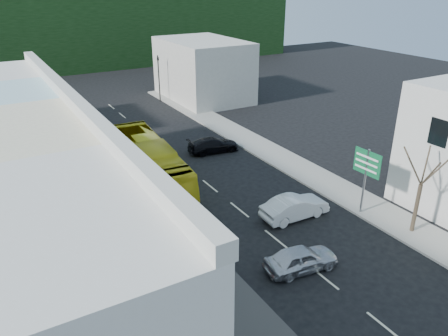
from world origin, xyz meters
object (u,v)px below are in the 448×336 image
Objects in this scene: direction_sign at (364,183)px; street_tree at (421,185)px; bus at (150,166)px; pedestrian_left at (123,229)px; car_red at (183,237)px; car_white at (295,208)px; traffic_signal at (159,79)px; car_silver at (301,258)px.

street_tree is at bearing -75.50° from direction_sign.
direction_sign is at bearing -41.93° from bus.
street_tree reaches higher than direction_sign.
pedestrian_left is 16.90m from street_tree.
direction_sign is at bearing -94.34° from car_red.
street_tree reaches higher than car_white.
car_red is 0.73× the size of street_tree.
street_tree reaches higher than traffic_signal.
car_silver is at bearing 145.88° from car_white.
bus is 23.06m from traffic_signal.
car_white is 7.34m from street_tree.
car_white is 0.81× the size of traffic_signal.
bus is 13.57m from car_silver.
car_red is at bearing 49.92° from car_silver.
bus is 6.82× the size of pedestrian_left.
car_silver is 0.81× the size of traffic_signal.
traffic_signal reaches higher than pedestrian_left.
car_white is (3.06, 4.35, 0.00)m from car_silver.
street_tree reaches higher than car_silver.
car_white is at bearing 60.95° from traffic_signal.
bus reaches higher than car_red.
traffic_signal is (6.40, 34.21, 2.03)m from car_silver.
traffic_signal is (9.43, 21.01, 1.18)m from bus.
car_silver is at bearing -161.92° from direction_sign.
car_white is at bearing -107.23° from pedestrian_left.
bus is at bearing 131.09° from direction_sign.
direction_sign is at bearing -112.89° from car_white.
car_red is at bearing 166.76° from direction_sign.
car_white is at bearing 135.06° from street_tree.
car_red is at bearing 156.66° from street_tree.
car_silver is 9.87m from pedestrian_left.
direction_sign reaches higher than bus.
pedestrian_left is (-4.07, -6.36, -0.55)m from bus.
car_white is at bearing 153.77° from direction_sign.
car_red is 3.40m from pedestrian_left.
traffic_signal is at bearing 70.44° from bus.
pedestrian_left is (-7.11, 6.84, 0.30)m from car_silver.
bus is 7.57m from pedestrian_left.
traffic_signal is at bearing 92.56° from street_tree.
street_tree is at bearing -46.72° from bus.
bus reaches higher than car_white.
car_white is 0.96× the size of car_red.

